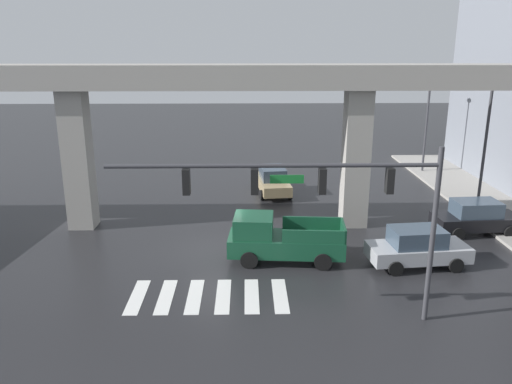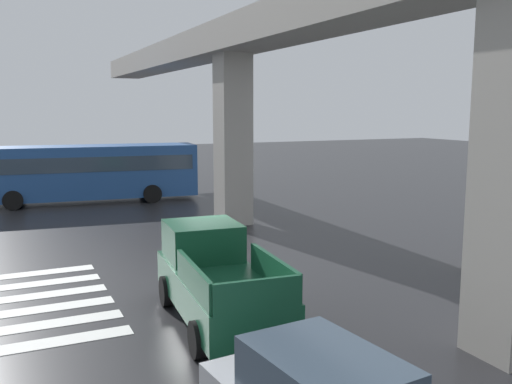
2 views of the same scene
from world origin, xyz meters
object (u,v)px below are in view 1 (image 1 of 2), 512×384
sedan_black (476,217)px  street_lamp_mid_block (487,134)px  street_lamp_far_north (428,112)px  sedan_tan (273,181)px  traffic_signal_mast (326,193)px  sedan_silver (418,247)px  pickup_truck (279,240)px

sedan_black → street_lamp_mid_block: (1.53, 3.23, 3.70)m
street_lamp_far_north → sedan_tan: bearing=-155.3°
sedan_tan → traffic_signal_mast: (0.90, -15.75, 3.83)m
sedan_silver → street_lamp_far_north: bearing=70.6°
sedan_tan → street_lamp_far_north: (11.53, 5.30, 3.70)m
street_lamp_far_north → pickup_truck: bearing=-126.6°
pickup_truck → street_lamp_mid_block: (11.78, 6.43, 3.57)m
sedan_tan → street_lamp_mid_block: 12.79m
street_lamp_mid_block → street_lamp_far_north: size_ratio=1.00×
traffic_signal_mast → street_lamp_mid_block: size_ratio=1.50×
pickup_truck → street_lamp_far_north: size_ratio=0.72×
street_lamp_mid_block → street_lamp_far_north: bearing=90.0°
sedan_tan → traffic_signal_mast: size_ratio=0.41×
sedan_silver → sedan_tan: 12.61m
sedan_silver → street_lamp_mid_block: bearing=50.7°
pickup_truck → street_lamp_far_north: street_lamp_far_north is taller
sedan_black → traffic_signal_mast: traffic_signal_mast is taller
street_lamp_far_north → street_lamp_mid_block: bearing=-90.0°
sedan_tan → street_lamp_mid_block: street_lamp_mid_block is taller
sedan_silver → traffic_signal_mast: 7.62m
sedan_black → traffic_signal_mast: 12.96m
sedan_tan → street_lamp_mid_block: size_ratio=0.62×
pickup_truck → street_lamp_far_north: bearing=53.4°
pickup_truck → sedan_black: pickup_truck is taller
traffic_signal_mast → street_lamp_mid_block: (10.63, 11.62, -0.12)m
pickup_truck → sedan_tan: 10.56m
pickup_truck → traffic_signal_mast: bearing=-77.5°
pickup_truck → street_lamp_mid_block: street_lamp_mid_block is taller
street_lamp_mid_block → pickup_truck: bearing=-151.4°
sedan_tan → street_lamp_far_north: bearing=24.7°
sedan_black → street_lamp_far_north: bearing=83.1°
sedan_silver → sedan_black: (4.28, 3.89, 0.00)m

